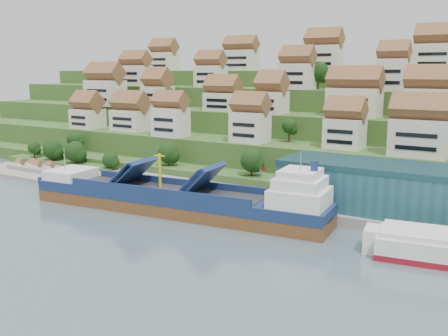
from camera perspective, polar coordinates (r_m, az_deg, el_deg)
The scene contains 10 objects.
ground at distance 114.49m, azimuth -6.29°, elevation -4.78°, with size 300.00×300.00×0.00m, color slate.
quay at distance 116.39m, azimuth 6.12°, elevation -3.95°, with size 180.00×14.00×2.20m, color gray.
pebble_beach at distance 162.94m, azimuth -19.96°, elevation -0.43°, with size 45.00×20.00×1.00m, color gray.
hillside at distance 203.05m, azimuth 11.91°, elevation 5.06°, with size 260.00×128.00×31.00m.
hillside_village at distance 161.08m, azimuth 7.39°, elevation 8.53°, with size 157.74×62.27×28.89m.
hillside_trees at distance 152.47m, azimuth -0.31°, elevation 5.19°, with size 141.23×62.62×31.31m.
warehouse at distance 107.61m, azimuth 22.24°, elevation -2.62°, with size 60.00×15.00×10.00m, color #245461.
flagpole at distance 111.46m, azimuth 4.20°, elevation -1.53°, with size 1.28×0.16×8.00m.
beach_huts at distance 163.45m, azimuth -20.78°, elevation 0.12°, with size 14.40×3.70×2.20m.
cargo_ship at distance 110.48m, azimuth -4.84°, elevation -3.71°, with size 70.96×17.70×15.48m.
Camera 1 is at (67.97, -86.68, 31.20)m, focal length 40.00 mm.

